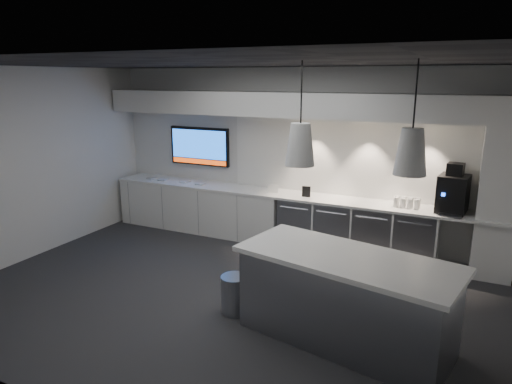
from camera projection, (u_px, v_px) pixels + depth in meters
The scene contains 27 objects.
floor at pixel (226, 295), 6.12m from camera, with size 7.00×7.00×0.00m, color #28282A.
ceiling at pixel (222, 63), 5.38m from camera, with size 7.00×7.00×0.00m, color black.
wall_back at pixel (294, 156), 7.94m from camera, with size 7.00×7.00×0.00m, color silver.
wall_front at pixel (68, 253), 3.56m from camera, with size 7.00×7.00×0.00m, color silver.
wall_left at pixel (31, 164), 7.20m from camera, with size 7.00×7.00×0.00m, color silver.
back_counter at pixel (287, 195), 7.81m from camera, with size 6.80×0.65×0.04m, color white.
left_base_cabinets at pixel (200, 208), 8.64m from camera, with size 3.30×0.63×0.86m, color white.
fridge_unit_a at pixel (300, 222), 7.82m from camera, with size 0.60×0.61×0.85m, color gray.
fridge_unit_b at pixel (336, 227), 7.56m from camera, with size 0.60×0.61×0.85m, color gray.
fridge_unit_c at pixel (374, 232), 7.29m from camera, with size 0.60×0.61×0.85m, color gray.
fridge_unit_d at pixel (415, 238), 7.03m from camera, with size 0.60×0.61×0.85m, color gray.
backsplash at pixel (363, 159), 7.41m from camera, with size 4.60×0.03×1.30m, color white.
soffit at pixel (289, 105), 7.46m from camera, with size 6.90×0.60×0.40m, color white.
column at pixel (500, 190), 6.40m from camera, with size 0.55×0.55×2.60m, color white.
wall_tv at pixel (200, 146), 8.67m from camera, with size 1.25×0.07×0.72m.
island at pixel (345, 299), 4.95m from camera, with size 2.49×1.45×0.99m.
bin at pixel (235, 294), 5.61m from camera, with size 0.34×0.34×0.48m, color gray.
coffee_machine at pixel (453, 192), 6.68m from camera, with size 0.46×0.62×0.73m.
sign_black at pixel (306, 192), 7.57m from camera, with size 0.14×0.02×0.18m, color black.
sign_white at pixel (273, 189), 7.85m from camera, with size 0.18×0.02×0.14m, color white.
cup_cluster at pixel (407, 203), 6.96m from camera, with size 0.39×0.18×0.15m, color silver, non-canonical shape.
tray_a at pixel (152, 178), 8.94m from camera, with size 0.16×0.16×0.03m, color #B0B0B0.
tray_b at pixel (163, 180), 8.80m from camera, with size 0.16×0.16×0.03m, color #B0B0B0.
tray_c at pixel (185, 182), 8.64m from camera, with size 0.16×0.16×0.03m, color #B0B0B0.
tray_d at pixel (200, 184), 8.46m from camera, with size 0.16×0.16×0.03m, color #B0B0B0.
pendant_left at pixel (300, 144), 4.78m from camera, with size 0.31×0.31×1.15m.
pendant_right at pixel (411, 152), 4.32m from camera, with size 0.31×0.31×1.15m.
Camera 1 is at (2.75, -4.89, 2.84)m, focal length 32.00 mm.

